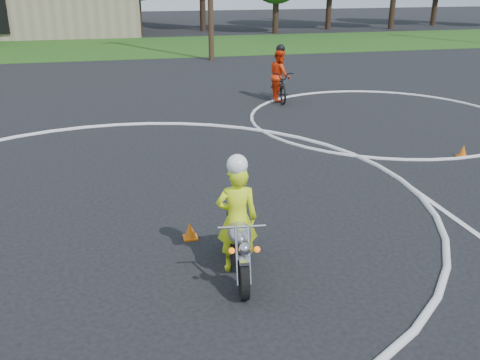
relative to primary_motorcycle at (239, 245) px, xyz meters
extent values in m
plane|color=black|center=(-1.69, -0.02, -0.49)|extent=(120.00, 120.00, 0.00)
cube|color=#1E4714|center=(-1.69, 26.98, -0.48)|extent=(120.00, 10.00, 0.02)
torus|color=silver|center=(-1.69, 2.98, -0.48)|extent=(12.12, 12.12, 0.12)
torus|color=silver|center=(6.31, 7.98, -0.48)|extent=(8.10, 8.10, 0.10)
cylinder|color=black|center=(-0.08, -0.63, -0.20)|extent=(0.18, 0.58, 0.57)
cylinder|color=black|center=(0.08, 0.70, -0.20)|extent=(0.18, 0.58, 0.57)
cube|color=black|center=(0.01, 0.08, -0.11)|extent=(0.33, 0.55, 0.29)
ellipsoid|color=#A7A6AB|center=(-0.02, -0.10, 0.26)|extent=(0.41, 0.65, 0.27)
cube|color=black|center=(0.04, 0.37, 0.22)|extent=(0.31, 0.60, 0.10)
cylinder|color=silver|center=(-0.15, -0.54, 0.13)|extent=(0.08, 0.35, 0.77)
cylinder|color=silver|center=(0.02, -0.56, 0.13)|extent=(0.08, 0.35, 0.77)
cube|color=white|center=(-0.08, -0.65, 0.10)|extent=(0.16, 0.22, 0.05)
cylinder|color=white|center=(-0.05, -0.39, 0.49)|extent=(0.67, 0.11, 0.03)
sphere|color=#BAB9C0|center=(-0.09, -0.72, 0.32)|extent=(0.17, 0.17, 0.17)
sphere|color=#DD5B0B|center=(-0.26, -0.68, 0.29)|extent=(0.09, 0.09, 0.09)
sphere|color=#E0560B|center=(0.09, -0.72, 0.29)|extent=(0.09, 0.09, 0.09)
cylinder|color=silver|center=(0.20, 0.45, -0.20)|extent=(0.16, 0.77, 0.08)
imported|color=#E3FF1A|center=(0.00, 0.14, 0.36)|extent=(0.66, 0.47, 1.69)
sphere|color=white|center=(0.00, 0.09, 1.22)|extent=(0.30, 0.30, 0.30)
imported|color=black|center=(4.01, 11.14, 0.05)|extent=(0.86, 2.09, 1.07)
imported|color=#F0350C|center=(4.01, 11.14, 0.40)|extent=(0.74, 0.92, 1.78)
sphere|color=black|center=(4.01, 11.14, 1.32)|extent=(0.31, 0.31, 0.31)
cone|color=#DB600B|center=(-0.56, 1.30, -0.34)|extent=(0.22, 0.22, 0.30)
cube|color=#DB600B|center=(-0.56, 1.30, -0.47)|extent=(0.24, 0.24, 0.03)
cone|color=#DB600B|center=(6.59, 4.11, -0.34)|extent=(0.22, 0.22, 0.30)
cube|color=#DB600B|center=(6.59, 4.11, -0.47)|extent=(0.24, 0.24, 0.03)
cylinder|color=#382619|center=(0.31, 33.98, 1.13)|extent=(0.44, 0.44, 3.24)
cylinder|color=#382619|center=(5.31, 35.98, 1.49)|extent=(0.44, 0.44, 3.96)
cylinder|color=#382619|center=(10.31, 32.98, 0.95)|extent=(0.44, 0.44, 2.88)
cylinder|color=#382619|center=(15.31, 34.98, 1.31)|extent=(0.44, 0.44, 3.60)
cylinder|color=#382619|center=(20.31, 33.98, 1.67)|extent=(0.44, 0.44, 4.32)
cylinder|color=#382619|center=(25.31, 35.98, 1.13)|extent=(0.44, 0.44, 3.24)
cylinder|color=#382619|center=(-3.69, 34.98, 0.95)|extent=(0.44, 0.44, 2.88)
camera|label=1|loc=(-1.56, -6.84, 3.75)|focal=40.00mm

